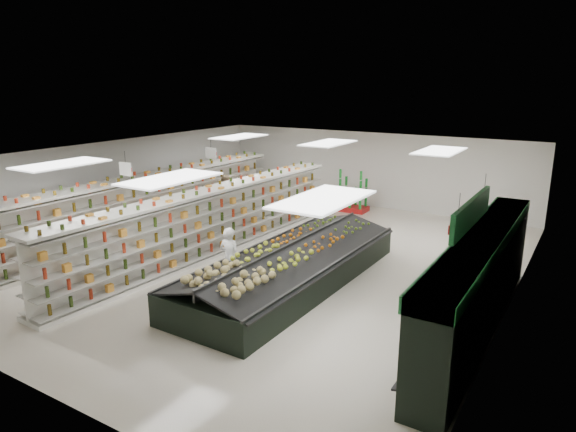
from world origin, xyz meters
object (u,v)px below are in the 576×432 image
Objects in this scene: gondola_left at (149,208)px; shopper_background at (227,197)px; soda_endcap at (353,193)px; shopper_main at (230,258)px; produce_island at (291,265)px; gondola_center at (210,225)px.

gondola_left reaches higher than shopper_background.
shopper_main reaches higher than soda_endcap.
produce_island is 7.18m from shopper_background.
soda_endcap is (1.54, 7.36, -0.17)m from gondola_center.
shopper_main is (-1.18, -1.14, 0.32)m from produce_island.
produce_island is at bearing -9.53° from gondola_center.
shopper_background reaches higher than shopper_main.
gondola_left reaches higher than shopper_main.
gondola_center reaches higher than shopper_background.
gondola_center is at bearing -43.58° from shopper_main.
produce_island is at bearing -139.44° from shopper_main.
gondola_center is at bearing 167.64° from produce_island.
shopper_main reaches higher than produce_island.
soda_endcap is 0.97× the size of shopper_main.
produce_island is 4.61× the size of shopper_main.
produce_island is at bearing -8.57° from gondola_left.
gondola_left is 7.50× the size of shopper_main.
shopper_background is at bearing 141.96° from produce_island.
gondola_center is at bearing -101.82° from soda_endcap.
soda_endcap is at bearing 103.07° from produce_island.
gondola_left is 1.04× the size of gondola_center.
gondola_left is at bearing 152.47° from shopper_background.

